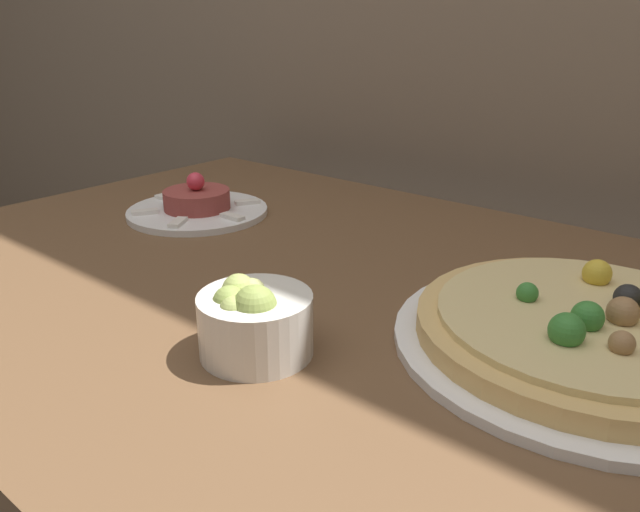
{
  "coord_description": "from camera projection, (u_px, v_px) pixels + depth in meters",
  "views": [
    {
      "loc": [
        0.44,
        -0.12,
        1.09
      ],
      "look_at": [
        0.01,
        0.39,
        0.83
      ],
      "focal_mm": 35.0,
      "sensor_mm": 36.0,
      "label": 1
    }
  ],
  "objects": [
    {
      "name": "dining_table",
      "position": [
        321.0,
        365.0,
        0.78
      ],
      "size": [
        1.21,
        0.81,
        0.79
      ],
      "color": "brown",
      "rests_on": "ground_plane"
    },
    {
      "name": "pizza_plate",
      "position": [
        590.0,
        331.0,
        0.58
      ],
      "size": [
        0.36,
        0.36,
        0.06
      ],
      "color": "white",
      "rests_on": "dining_table"
    },
    {
      "name": "tartare_plate",
      "position": [
        197.0,
        206.0,
        0.98
      ],
      "size": [
        0.22,
        0.22,
        0.07
      ],
      "color": "white",
      "rests_on": "dining_table"
    },
    {
      "name": "small_bowl",
      "position": [
        254.0,
        320.0,
        0.57
      ],
      "size": [
        0.11,
        0.11,
        0.08
      ],
      "color": "silver",
      "rests_on": "dining_table"
    }
  ]
}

